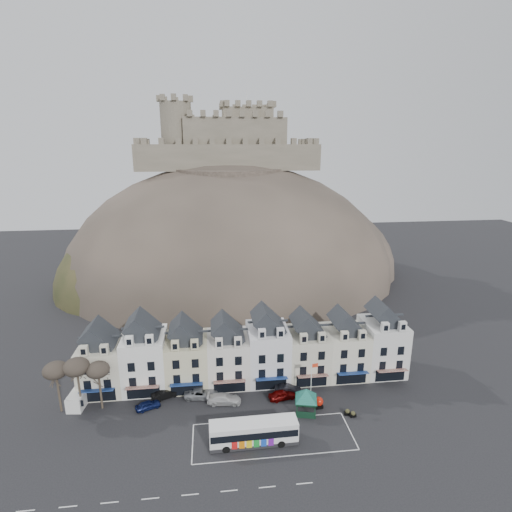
{
  "coord_description": "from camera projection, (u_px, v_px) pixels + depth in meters",
  "views": [
    {
      "loc": [
        -5.78,
        -44.5,
        39.03
      ],
      "look_at": [
        2.34,
        24.0,
        19.65
      ],
      "focal_mm": 28.0,
      "sensor_mm": 36.0,
      "label": 1
    }
  ],
  "objects": [
    {
      "name": "car_navy",
      "position": [
        148.0,
        405.0,
        60.86
      ],
      "size": [
        4.04,
        2.85,
        1.28
      ],
      "primitive_type": "imported",
      "rotation": [
        0.0,
        0.0,
        1.97
      ],
      "color": "#0E1746",
      "rests_on": "ground"
    },
    {
      "name": "coach_bay_markings",
      "position": [
        273.0,
        437.0,
        55.18
      ],
      "size": [
        22.0,
        7.5,
        0.01
      ],
      "primitive_type": "cube",
      "color": "silver",
      "rests_on": "ground"
    },
    {
      "name": "planter_east",
      "position": [
        353.0,
        414.0,
        59.08
      ],
      "size": [
        0.97,
        0.66,
        0.94
      ],
      "rotation": [
        0.0,
        0.0,
        0.08
      ],
      "color": "black",
      "rests_on": "ground"
    },
    {
      "name": "tree_left_mid",
      "position": [
        76.0,
        367.0,
        58.89
      ],
      "size": [
        3.78,
        3.78,
        8.64
      ],
      "color": "#3E3427",
      "rests_on": "ground"
    },
    {
      "name": "red_buoy",
      "position": [
        319.0,
        402.0,
        61.15
      ],
      "size": [
        1.38,
        1.38,
        1.71
      ],
      "rotation": [
        0.0,
        0.0,
        0.11
      ],
      "color": "black",
      "rests_on": "ground"
    },
    {
      "name": "white_van",
      "position": [
        80.0,
        397.0,
        61.89
      ],
      "size": [
        2.75,
        5.33,
        2.34
      ],
      "rotation": [
        0.0,
        0.0,
        -0.1
      ],
      "color": "white",
      "rests_on": "ground"
    },
    {
      "name": "castle_hill",
      "position": [
        235.0,
        278.0,
        119.79
      ],
      "size": [
        100.0,
        76.0,
        68.0
      ],
      "color": "#36312A",
      "rests_on": "ground"
    },
    {
      "name": "car_black",
      "position": [
        166.0,
        394.0,
        63.5
      ],
      "size": [
        4.64,
        3.22,
        1.45
      ],
      "primitive_type": "imported",
      "rotation": [
        0.0,
        0.0,
        2.0
      ],
      "color": "black",
      "rests_on": "ground"
    },
    {
      "name": "tree_left_near",
      "position": [
        98.0,
        370.0,
        59.42
      ],
      "size": [
        3.43,
        3.43,
        7.84
      ],
      "color": "#3E3427",
      "rests_on": "ground"
    },
    {
      "name": "bus_shelter",
      "position": [
        306.0,
        394.0,
        59.3
      ],
      "size": [
        6.27,
        6.27,
        4.08
      ],
      "rotation": [
        0.0,
        0.0,
        -0.22
      ],
      "color": "black",
      "rests_on": "ground"
    },
    {
      "name": "bus",
      "position": [
        254.0,
        431.0,
        53.53
      ],
      "size": [
        11.89,
        2.95,
        3.35
      ],
      "rotation": [
        0.0,
        0.0,
        0.01
      ],
      "color": "#262628",
      "rests_on": "ground"
    },
    {
      "name": "flagpole",
      "position": [
        312.0,
        381.0,
        60.96
      ],
      "size": [
        1.05,
        0.2,
        7.28
      ],
      "rotation": [
        0.0,
        0.0,
        0.13
      ],
      "color": "silver",
      "rests_on": "ground"
    },
    {
      "name": "ground",
      "position": [
        260.0,
        444.0,
        53.76
      ],
      "size": [
        300.0,
        300.0,
        0.0
      ],
      "primitive_type": "plane",
      "color": "black",
      "rests_on": "ground"
    },
    {
      "name": "car_charcoal",
      "position": [
        288.0,
        389.0,
        64.65
      ],
      "size": [
        4.49,
        2.22,
        1.41
      ],
      "primitive_type": "imported",
      "rotation": [
        0.0,
        0.0,
        1.4
      ],
      "color": "black",
      "rests_on": "ground"
    },
    {
      "name": "car_silver",
      "position": [
        201.0,
        393.0,
        63.55
      ],
      "size": [
        5.5,
        3.04,
        1.49
      ],
      "primitive_type": "imported",
      "rotation": [
        0.0,
        0.0,
        1.46
      ],
      "color": "gray",
      "rests_on": "ground"
    },
    {
      "name": "tree_left_far",
      "position": [
        55.0,
        371.0,
        58.65
      ],
      "size": [
        3.61,
        3.61,
        8.24
      ],
      "color": "#3E3427",
      "rests_on": "ground"
    },
    {
      "name": "townhouse_terrace",
      "position": [
        249.0,
        350.0,
        67.61
      ],
      "size": [
        54.4,
        9.35,
        11.8
      ],
      "color": "beige",
      "rests_on": "ground"
    },
    {
      "name": "car_white",
      "position": [
        224.0,
        399.0,
        62.14
      ],
      "size": [
        5.51,
        2.75,
        1.54
      ],
      "primitive_type": "imported",
      "rotation": [
        0.0,
        0.0,
        1.46
      ],
      "color": "silver",
      "rests_on": "ground"
    },
    {
      "name": "car_maroon",
      "position": [
        282.0,
        395.0,
        63.18
      ],
      "size": [
        4.62,
        2.56,
        1.49
      ],
      "primitive_type": "imported",
      "rotation": [
        0.0,
        0.0,
        1.76
      ],
      "color": "#530504",
      "rests_on": "ground"
    },
    {
      "name": "castle",
      "position": [
        229.0,
        140.0,
        115.54
      ],
      "size": [
        50.2,
        22.2,
        22.0
      ],
      "color": "#635C4B",
      "rests_on": "ground"
    },
    {
      "name": "planter_west",
      "position": [
        347.0,
        412.0,
        59.54
      ],
      "size": [
        0.99,
        0.67,
        0.96
      ],
      "rotation": [
        0.0,
        0.0,
        -0.07
      ],
      "color": "black",
      "rests_on": "ground"
    }
  ]
}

